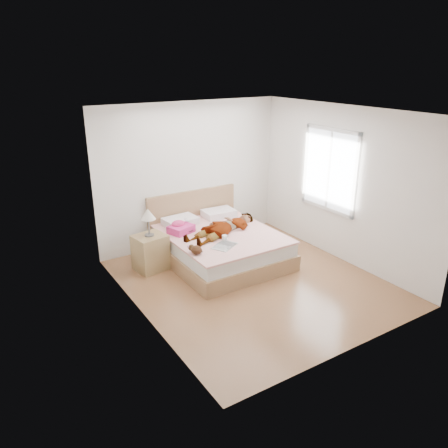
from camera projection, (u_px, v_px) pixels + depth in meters
name	position (u px, v px, depth m)	size (l,w,h in m)	color
ground	(253.00, 282.00, 6.82)	(4.00, 4.00, 0.00)	#502E19
woman	(224.00, 225.00, 7.43)	(0.59, 1.58, 0.22)	white
hair	(182.00, 227.00, 7.52)	(0.45, 0.55, 0.08)	black
phone	(187.00, 220.00, 7.47)	(0.04, 0.09, 0.01)	silver
room_shell	(330.00, 170.00, 7.41)	(4.00, 4.00, 4.00)	white
bed	(218.00, 244.00, 7.54)	(1.80, 2.08, 1.00)	olive
towel	(180.00, 228.00, 7.37)	(0.48, 0.43, 0.21)	#E83F89
magazine	(225.00, 246.00, 6.85)	(0.49, 0.43, 0.02)	white
coffee_mug	(225.00, 238.00, 7.04)	(0.13, 0.11, 0.10)	white
plush_toy	(196.00, 249.00, 6.56)	(0.21, 0.27, 0.13)	black
nightstand	(150.00, 250.00, 7.12)	(0.55, 0.51, 1.05)	olive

